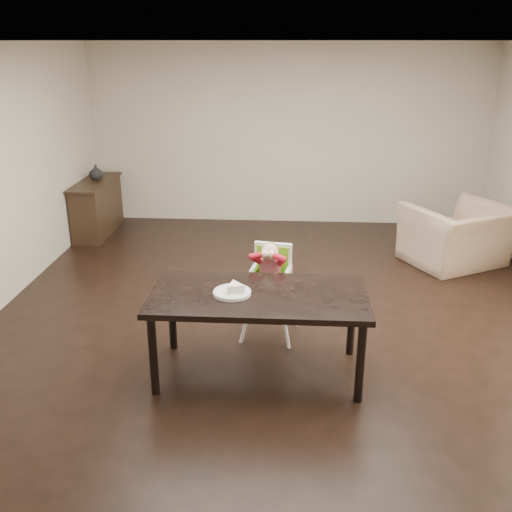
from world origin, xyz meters
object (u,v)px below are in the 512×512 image
(armchair, at_px, (459,225))
(dining_table, at_px, (259,302))
(sideboard, at_px, (97,207))
(high_chair, at_px, (271,270))

(armchair, bearing_deg, dining_table, 20.64)
(dining_table, xyz_separation_m, sideboard, (-2.61, 3.66, -0.27))
(dining_table, bearing_deg, high_chair, 84.43)
(high_chair, distance_m, armchair, 3.06)
(high_chair, relative_size, armchair, 0.80)
(sideboard, bearing_deg, dining_table, -54.46)
(dining_table, bearing_deg, sideboard, 125.54)
(dining_table, relative_size, high_chair, 1.89)
(dining_table, height_order, armchair, armchair)
(dining_table, relative_size, sideboard, 1.43)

